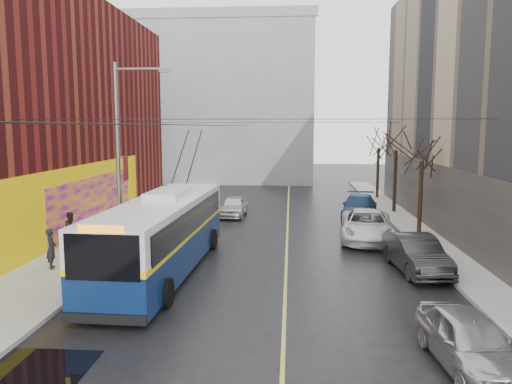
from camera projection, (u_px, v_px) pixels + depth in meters
ground at (227, 358)px, 13.27m from camera, size 140.00×140.00×0.00m
sidewalk_left at (102, 245)px, 25.68m from camera, size 4.00×60.00×0.15m
sidewalk_right at (439, 250)px, 24.51m from camera, size 2.00×60.00×0.15m
lane_line at (287, 240)px, 27.01m from camera, size 0.12×50.00×0.01m
building_far at (224, 101)px, 57.00m from camera, size 20.50×12.10×18.00m
streetlight_pole at (121, 155)px, 22.95m from camera, size 2.65×0.60×9.00m
catenary_wires at (214, 124)px, 27.24m from camera, size 18.00×60.00×0.22m
tree_near at (422, 147)px, 27.82m from camera, size 3.20×3.20×6.40m
tree_mid at (396, 139)px, 34.71m from camera, size 3.20×3.20×6.68m
tree_far at (379, 138)px, 41.65m from camera, size 3.20×3.20×6.57m
puddle at (28, 379)px, 12.17m from camera, size 2.57×3.33×0.01m
pigeons_flying at (188, 113)px, 22.27m from camera, size 2.20×3.27×0.77m
trolleybus at (163, 233)px, 20.99m from camera, size 3.31×12.66×5.95m
parked_car_a at (469, 341)px, 12.68m from camera, size 2.06×4.36×1.44m
parked_car_b at (416, 254)px, 21.10m from camera, size 2.14×4.87×1.55m
parked_car_c at (367, 226)px, 26.91m from camera, size 3.31×6.13×1.63m
parked_car_d at (360, 207)px, 33.03m from camera, size 3.10×5.85×1.61m
following_car at (234, 206)px, 34.24m from camera, size 1.81×4.12×1.38m
pedestrian_a at (51, 249)px, 21.07m from camera, size 0.60×0.73×1.71m
pedestrian_b at (72, 229)px, 24.92m from camera, size 0.96×1.05×1.76m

